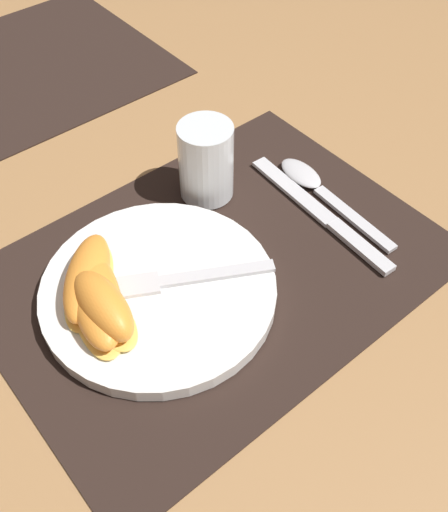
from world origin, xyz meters
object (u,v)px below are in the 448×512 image
object	(u,v)px
knife	(322,215)
citrus_wedge_2	(103,307)
plate	(159,291)
fork	(167,281)
spoon	(314,185)
citrus_wedge_0	(88,278)
juice_glass	(206,165)
citrus_wedge_1	(96,298)

from	to	relation	value
knife	citrus_wedge_2	bearing A→B (deg)	174.58
plate	citrus_wedge_2	world-z (taller)	citrus_wedge_2
plate	fork	size ratio (longest dim) A/B	1.35
plate	spoon	world-z (taller)	plate
spoon	citrus_wedge_2	bearing A→B (deg)	-177.25
knife	citrus_wedge_0	bearing A→B (deg)	165.33
juice_glass	knife	bearing A→B (deg)	-57.09
spoon	fork	xyz separation A→B (m)	(-0.23, -0.02, 0.01)
juice_glass	citrus_wedge_1	bearing A→B (deg)	-158.95
spoon	citrus_wedge_2	distance (m)	0.31
knife	fork	world-z (taller)	fork
juice_glass	spoon	world-z (taller)	juice_glass
fork	citrus_wedge_2	world-z (taller)	citrus_wedge_2
citrus_wedge_1	citrus_wedge_2	bearing A→B (deg)	-96.20
plate	spoon	distance (m)	0.24
plate	fork	world-z (taller)	fork
citrus_wedge_0	citrus_wedge_1	distance (m)	0.03
spoon	citrus_wedge_0	bearing A→B (deg)	174.35
fork	citrus_wedge_1	distance (m)	0.07
juice_glass	spoon	xyz separation A→B (m)	(0.11, -0.08, -0.04)
citrus_wedge_0	citrus_wedge_2	world-z (taller)	citrus_wedge_2
citrus_wedge_1	citrus_wedge_0	bearing A→B (deg)	76.68
spoon	knife	bearing A→B (deg)	-124.72
spoon	fork	world-z (taller)	fork
spoon	citrus_wedge_1	bearing A→B (deg)	179.62
plate	citrus_wedge_2	distance (m)	0.07
juice_glass	spoon	distance (m)	0.14
plate	citrus_wedge_2	size ratio (longest dim) A/B	2.45
plate	citrus_wedge_0	bearing A→B (deg)	141.54
spoon	citrus_wedge_0	distance (m)	0.30
knife	citrus_wedge_1	world-z (taller)	citrus_wedge_1
juice_glass	citrus_wedge_1	world-z (taller)	juice_glass
spoon	citrus_wedge_2	xyz separation A→B (m)	(-0.30, -0.01, 0.03)
juice_glass	citrus_wedge_0	world-z (taller)	juice_glass
knife	citrus_wedge_0	size ratio (longest dim) A/B	1.94
fork	plate	bearing A→B (deg)	163.24
plate	juice_glass	world-z (taller)	juice_glass
citrus_wedge_0	citrus_wedge_1	size ratio (longest dim) A/B	0.83
fork	citrus_wedge_0	xyz separation A→B (m)	(-0.06, 0.05, 0.01)
spoon	plate	bearing A→B (deg)	-176.74
plate	citrus_wedge_1	world-z (taller)	citrus_wedge_1
knife	citrus_wedge_2	size ratio (longest dim) A/B	2.29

